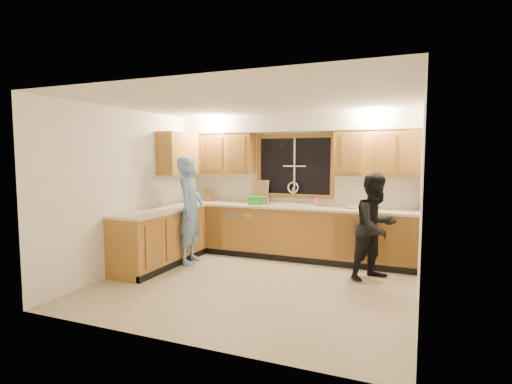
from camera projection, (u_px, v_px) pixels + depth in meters
floor at (255, 284)px, 5.55m from camera, size 4.20×4.20×0.00m
ceiling at (254, 102)px, 5.33m from camera, size 4.20×4.20×0.00m
wall_back at (295, 186)px, 7.19m from camera, size 4.20×0.00×4.20m
wall_left at (130, 190)px, 6.23m from camera, size 0.00×3.80×3.80m
wall_right at (421, 202)px, 4.65m from camera, size 0.00×3.80×3.80m
base_cabinets_back at (289, 233)px, 6.99m from camera, size 4.20×0.60×0.88m
base_cabinets_left at (161, 238)px, 6.51m from camera, size 0.60×1.90×0.88m
countertop_back at (289, 207)px, 6.93m from camera, size 4.20×0.63×0.04m
countertop_left at (161, 210)px, 6.47m from camera, size 0.63×1.90×0.04m
upper_cabinets_left at (220, 154)px, 7.53m from camera, size 1.35×0.33×0.75m
upper_cabinets_right at (377, 153)px, 6.45m from camera, size 1.35×0.33×0.75m
upper_cabinets_return at (179, 154)px, 7.15m from camera, size 0.33×0.90×0.75m
soffit at (292, 123)px, 6.93m from camera, size 4.20×0.35×0.30m
window_frame at (295, 166)px, 7.15m from camera, size 1.44×0.03×1.14m
sink at (290, 209)px, 6.96m from camera, size 0.86×0.52×0.57m
dishwasher at (245, 231)px, 7.30m from camera, size 0.60×0.56×0.82m
stove at (138, 245)px, 5.99m from camera, size 0.58×0.75×0.90m
man at (190, 210)px, 6.60m from camera, size 0.56×0.73×1.78m
woman at (376, 227)px, 5.72m from camera, size 0.92×0.94×1.53m
knife_block at (208, 195)px, 7.63m from camera, size 0.15×0.13×0.23m
cutting_board at (260, 191)px, 7.37m from camera, size 0.32×0.11×0.42m
dish_crate at (259, 200)px, 7.12m from camera, size 0.37×0.35×0.15m
soap_bottle at (317, 201)px, 6.87m from camera, size 0.10×0.10×0.17m
bowl at (351, 207)px, 6.56m from camera, size 0.21×0.21×0.05m
can_left at (265, 202)px, 6.91m from camera, size 0.07×0.07×0.11m
can_right at (267, 203)px, 6.86m from camera, size 0.07×0.07×0.12m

